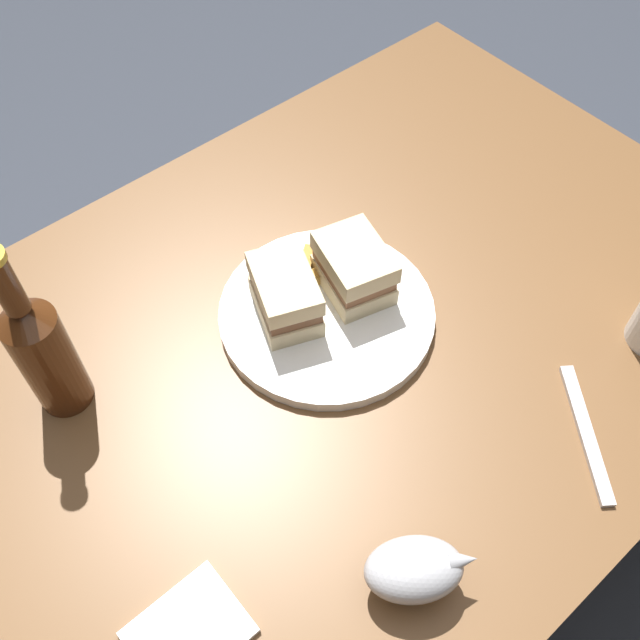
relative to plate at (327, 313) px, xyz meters
The scene contains 14 objects.
ground_plane 0.72m from the plate, 31.08° to the left, with size 6.00×6.00×0.00m, color #333842.
dining_table 0.37m from the plate, 31.08° to the left, with size 1.30×0.83×0.71m, color brown.
plate is the anchor object (origin of this frame).
sandwich_half_left 0.07m from the plate, behind, with size 0.10×0.12×0.07m.
sandwich_half_right 0.07m from the plate, 36.99° to the right, with size 0.10×0.13×0.07m.
potato_wedge_front 0.06m from the plate, 128.66° to the right, with size 0.05×0.02×0.02m, color gold.
potato_wedge_middle 0.10m from the plate, 139.12° to the right, with size 0.05×0.02×0.02m, color #AD702D.
potato_wedge_back 0.08m from the plate, 109.73° to the right, with size 0.05×0.02×0.02m, color #B77F33.
potato_wedge_left_edge 0.06m from the plate, 75.20° to the right, with size 0.05×0.02×0.02m, color #B77F33.
potato_wedge_right_edge 0.06m from the plate, 149.51° to the right, with size 0.04×0.02×0.02m, color #AD702D.
gravy_boat 0.35m from the plate, 63.94° to the left, with size 0.12×0.11×0.07m.
cider_bottle 0.35m from the plate, 19.97° to the right, with size 0.06×0.06×0.26m.
napkin 0.41m from the plate, 30.03° to the left, with size 0.11×0.09×0.01m, color white.
fork 0.35m from the plate, 110.51° to the left, with size 0.18×0.02×0.01m, color silver.
Camera 1 is at (0.32, 0.39, 1.47)m, focal length 40.34 mm.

